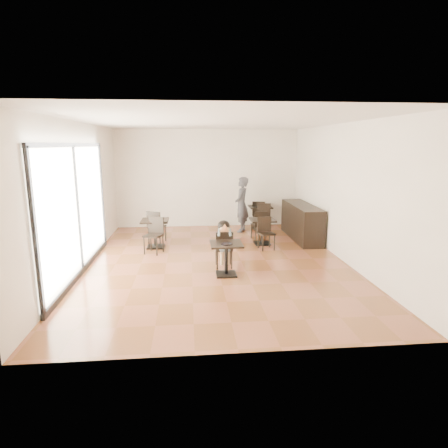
{
  "coord_description": "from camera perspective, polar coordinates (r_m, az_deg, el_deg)",
  "views": [
    {
      "loc": [
        -0.62,
        -8.46,
        2.71
      ],
      "look_at": [
        0.14,
        -0.46,
        1.0
      ],
      "focal_mm": 30.0,
      "sensor_mm": 36.0,
      "label": 1
    }
  ],
  "objects": [
    {
      "name": "wall_back",
      "position": [
        12.52,
        -2.56,
        6.93
      ],
      "size": [
        6.0,
        0.01,
        3.2
      ],
      "primitive_type": "cube",
      "color": "white",
      "rests_on": "floor"
    },
    {
      "name": "adult_patron",
      "position": [
        11.75,
        2.71,
        2.97
      ],
      "size": [
        0.58,
        0.72,
        1.73
      ],
      "primitive_type": "imported",
      "rotation": [
        0.0,
        0.0,
        -1.86
      ],
      "color": "#3F3E43",
      "rests_on": "floor"
    },
    {
      "name": "cafe_table_left",
      "position": [
        10.15,
        -10.42,
        -1.46
      ],
      "size": [
        0.93,
        0.93,
        0.76
      ],
      "primitive_type": null,
      "rotation": [
        0.0,
        0.0,
        -0.39
      ],
      "color": "black",
      "rests_on": "floor"
    },
    {
      "name": "chair_mid_a",
      "position": [
        10.91,
        5.31,
        -0.14
      ],
      "size": [
        0.44,
        0.44,
        0.84
      ],
      "primitive_type": null,
      "rotation": [
        0.0,
        0.0,
        3.33
      ],
      "color": "black",
      "rests_on": "floor"
    },
    {
      "name": "chair_mid_b",
      "position": [
        9.85,
        6.49,
        -1.49
      ],
      "size": [
        0.44,
        0.44,
        0.84
      ],
      "primitive_type": null,
      "rotation": [
        0.0,
        0.0,
        0.19
      ],
      "color": "black",
      "rests_on": "floor"
    },
    {
      "name": "chair_back_b",
      "position": [
        11.69,
        6.01,
        0.83
      ],
      "size": [
        0.51,
        0.51,
        0.91
      ],
      "primitive_type": null,
      "rotation": [
        0.0,
        0.0,
        -0.29
      ],
      "color": "black",
      "rests_on": "floor"
    },
    {
      "name": "plate",
      "position": [
        7.7,
        0.42,
        -3.06
      ],
      "size": [
        0.24,
        0.24,
        0.01
      ],
      "primitive_type": "cylinder",
      "color": "black",
      "rests_on": "child_table"
    },
    {
      "name": "floor",
      "position": [
        8.9,
        -1.15,
        -5.71
      ],
      "size": [
        6.0,
        8.0,
        0.01
      ],
      "primitive_type": "cube",
      "color": "brown",
      "rests_on": "ground"
    },
    {
      "name": "chair_left_a",
      "position": [
        10.67,
        -10.19,
        -0.37
      ],
      "size": [
        0.53,
        0.53,
        0.91
      ],
      "primitive_type": null,
      "rotation": [
        0.0,
        0.0,
        2.75
      ],
      "color": "black",
      "rests_on": "floor"
    },
    {
      "name": "child_table",
      "position": [
        7.89,
        0.34,
        -5.37
      ],
      "size": [
        0.66,
        0.66,
        0.7
      ],
      "primitive_type": null,
      "color": "black",
      "rests_on": "floor"
    },
    {
      "name": "storefront_window",
      "position": [
        8.4,
        -21.59,
        2.2
      ],
      "size": [
        0.04,
        4.5,
        2.6
      ],
      "primitive_type": "cube",
      "color": "white",
      "rests_on": "floor"
    },
    {
      "name": "wall_front",
      "position": [
        4.63,
        2.46,
        -1.86
      ],
      "size": [
        6.0,
        0.01,
        3.2
      ],
      "primitive_type": "cube",
      "color": "white",
      "rests_on": "floor"
    },
    {
      "name": "cafe_table_mid",
      "position": [
        10.39,
        5.86,
        -1.16
      ],
      "size": [
        0.78,
        0.78,
        0.7
      ],
      "primitive_type": null,
      "rotation": [
        0.0,
        0.0,
        0.19
      ],
      "color": "black",
      "rests_on": "floor"
    },
    {
      "name": "wall_left",
      "position": [
        8.85,
        -21.0,
        4.02
      ],
      "size": [
        0.01,
        8.0,
        3.2
      ],
      "primitive_type": "cube",
      "color": "white",
      "rests_on": "floor"
    },
    {
      "name": "chair_left_b",
      "position": [
        9.6,
        -10.71,
        -1.78
      ],
      "size": [
        0.53,
        0.53,
        0.91
      ],
      "primitive_type": null,
      "rotation": [
        0.0,
        0.0,
        -0.39
      ],
      "color": "black",
      "rests_on": "floor"
    },
    {
      "name": "child_chair",
      "position": [
        8.4,
        -0.03,
        -3.79
      ],
      "size": [
        0.38,
        0.38,
        0.84
      ],
      "primitive_type": null,
      "rotation": [
        0.0,
        0.0,
        3.14
      ],
      "color": "black",
      "rests_on": "floor"
    },
    {
      "name": "chair_back_a",
      "position": [
        12.38,
        5.37,
        1.47
      ],
      "size": [
        0.51,
        0.51,
        0.91
      ],
      "primitive_type": null,
      "rotation": [
        0.0,
        0.0,
        2.85
      ],
      "color": "black",
      "rests_on": "floor"
    },
    {
      "name": "service_counter",
      "position": [
        11.18,
        11.73,
        0.36
      ],
      "size": [
        0.6,
        2.4,
        1.0
      ],
      "primitive_type": "cube",
      "color": "black",
      "rests_on": "floor"
    },
    {
      "name": "cafe_table_back",
      "position": [
        12.23,
        5.5,
        0.98
      ],
      "size": [
        0.89,
        0.89,
        0.75
      ],
      "primitive_type": null,
      "rotation": [
        0.0,
        0.0,
        -0.29
      ],
      "color": "black",
      "rests_on": "floor"
    },
    {
      "name": "child",
      "position": [
        8.37,
        -0.03,
        -3.08
      ],
      "size": [
        0.38,
        0.53,
        1.06
      ],
      "primitive_type": null,
      "color": "gray",
      "rests_on": "child_chair"
    },
    {
      "name": "wall_right",
      "position": [
        9.26,
        17.71,
        4.57
      ],
      "size": [
        0.01,
        8.0,
        3.2
      ],
      "primitive_type": "cube",
      "color": "white",
      "rests_on": "floor"
    },
    {
      "name": "ceiling",
      "position": [
        8.49,
        -1.24,
        15.33
      ],
      "size": [
        6.0,
        8.0,
        0.01
      ],
      "primitive_type": "cube",
      "color": "silver",
      "rests_on": "floor"
    },
    {
      "name": "pizza_slice",
      "position": [
        8.09,
        0.09,
        -0.77
      ],
      "size": [
        0.25,
        0.19,
        0.06
      ],
      "primitive_type": null,
      "color": "tan",
      "rests_on": "child"
    }
  ]
}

